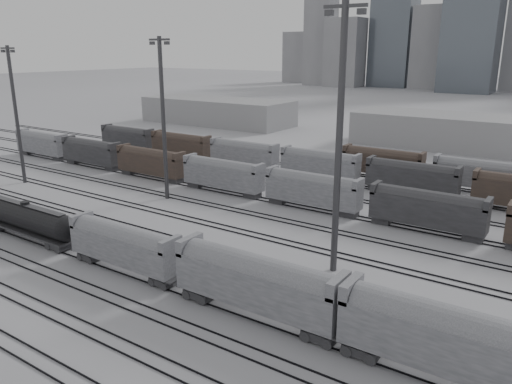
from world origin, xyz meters
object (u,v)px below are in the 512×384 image
Objects in this scene: hopper_car_b at (257,281)px; light_mast_c at (339,137)px; light_mast_a at (16,112)px; hopper_car_a at (124,244)px; hopper_car_c at (454,340)px; tank_car_b at (27,218)px.

hopper_car_b is 0.59× the size of light_mast_c.
light_mast_a reaches higher than hopper_car_b.
light_mast_a is 62.98m from light_mast_c.
hopper_car_a is 25.52m from light_mast_c.
tank_car_b is at bearing 180.00° from hopper_car_c.
hopper_car_a is (18.03, 0.00, 0.49)m from tank_car_b.
hopper_car_b is 17.21m from light_mast_c.
hopper_car_a is 34.08m from hopper_car_c.
hopper_car_a is 17.26m from hopper_car_b.
hopper_car_a is 0.87× the size of hopper_car_c.
hopper_car_b is 0.99× the size of hopper_car_c.
hopper_car_c is at bearing -0.00° from tank_car_b.
light_mast_c is (18.64, 13.01, 11.61)m from hopper_car_a.
tank_car_b is 1.31× the size of hopper_car_a.
light_mast_c reaches higher than hopper_car_a.
tank_car_b is at bearing -31.00° from light_mast_a.
hopper_car_b is (17.26, 0.00, 0.43)m from hopper_car_a.
hopper_car_c is at bearing -40.13° from light_mast_c.
hopper_car_b is 64.14m from light_mast_a.
light_mast_c is (62.89, -2.74, 2.06)m from light_mast_a.
light_mast_a is at bearing 149.00° from tank_car_b.
hopper_car_c is (52.11, -0.00, 0.97)m from tank_car_b.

